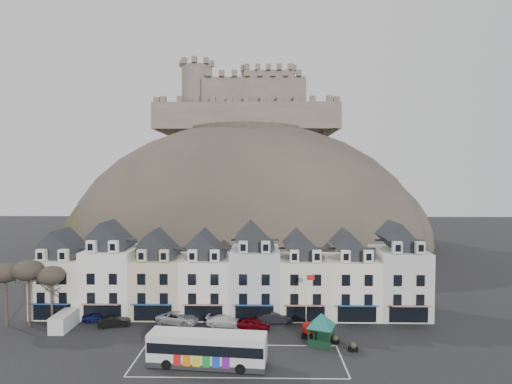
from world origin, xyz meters
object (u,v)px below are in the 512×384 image
white_van (64,321)px  car_maroon (254,324)px  car_white (225,321)px  flagpole (307,299)px  bus (207,347)px  car_black (114,321)px  car_silver (178,318)px  car_charcoal (274,317)px  bus_shelter (321,320)px  car_navy (97,317)px  red_buoy (308,329)px

white_van → car_maroon: white_van is taller
car_maroon → car_white: bearing=92.1°
flagpole → car_maroon: size_ratio=1.78×
bus → car_black: 17.19m
car_silver → car_charcoal: car_silver is taller
car_silver → car_charcoal: bearing=-73.8°
bus_shelter → car_charcoal: size_ratio=1.16×
white_van → car_white: (20.51, 1.23, -0.32)m
car_white → car_charcoal: bearing=-73.1°
white_van → car_black: 6.19m
car_navy → car_black: car_black is taller
bus → white_van: bearing=160.0°
bus → car_silver: bus is taller
bus → car_charcoal: (7.19, 12.02, -1.13)m
bus_shelter → car_maroon: size_ratio=1.30×
car_silver → car_white: 6.43m
red_buoy → car_maroon: (-6.66, 2.36, -0.27)m
car_navy → white_van: bearing=126.3°
white_van → car_white: white_van is taller
car_navy → car_silver: size_ratio=0.67×
flagpole → car_maroon: 7.61m
bus_shelter → flagpole: flagpole is taller
car_black → car_silver: size_ratio=0.72×
car_white → red_buoy: bearing=-102.3°
car_maroon → car_charcoal: car_charcoal is taller
bus_shelter → car_charcoal: bearing=149.2°
bus → car_maroon: size_ratio=2.95×
bus → car_maroon: bearing=70.8°
car_navy → bus: bearing=-127.9°
red_buoy → car_black: red_buoy is taller
white_van → red_buoy: bearing=-4.8°
white_van → car_silver: bearing=7.7°
car_silver → white_van: bearing=112.9°
bus_shelter → car_black: bus_shelter is taller
flagpole → car_white: flagpole is taller
car_charcoal → white_van: bearing=88.6°
car_navy → flagpole: bearing=-98.2°
flagpole → car_black: (-24.82, 1.49, -3.62)m
red_buoy → car_charcoal: size_ratio=0.41×
car_silver → car_charcoal: 12.78m
car_navy → car_black: bearing=-120.3°
car_navy → car_white: bearing=-96.1°
red_buoy → car_maroon: bearing=160.5°
car_black → car_silver: (8.03, 1.20, 0.13)m
red_buoy → car_navy: bearing=170.5°
bus → red_buoy: size_ratio=6.40×
flagpole → white_van: flagpole is taller
flagpole → car_navy: flagpole is taller
flagpole → car_white: bearing=170.2°
car_navy → car_white: car_white is taller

